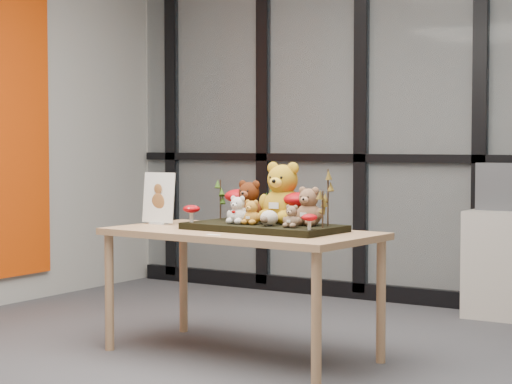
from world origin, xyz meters
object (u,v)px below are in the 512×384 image
Objects in this scene: bear_pooh_yellow at (283,190)px; mushroom_front_right at (309,221)px; display_table at (241,243)px; bear_brown_medium at (249,199)px; bear_tan_back at (309,204)px; sign_holder at (159,200)px; bear_beige_small at (292,215)px; bear_white_bow at (238,208)px; bear_small_yellow at (252,211)px; plush_cream_hedgehog at (269,217)px; monitor at (509,187)px; mushroom_back_left at (240,203)px; cabinet at (507,265)px; mushroom_front_left at (191,213)px; diorama_tray at (264,227)px; mushroom_back_right at (298,207)px.

bear_pooh_yellow reaches higher than mushroom_front_right.
bear_brown_medium is at bearing 107.02° from display_table.
bear_tan_back reaches higher than mushroom_front_right.
bear_beige_small is at bearing -10.18° from sign_holder.
bear_pooh_yellow is 2.82× the size of bear_beige_small.
display_table is 9.09× the size of bear_white_bow.
bear_small_yellow is 0.13m from plush_cream_hedgehog.
monitor is (0.53, 1.77, 0.03)m from bear_tan_back.
mushroom_back_left is 0.27× the size of cabinet.
mushroom_back_left is at bearing 56.81° from mushroom_front_left.
bear_brown_medium is 0.30m from plush_cream_hedgehog.
bear_white_bow is at bearing 168.91° from mushroom_front_right.
diorama_tray is 5.06× the size of bear_white_bow.
monitor reaches higher than plush_cream_hedgehog.
bear_beige_small is 0.18× the size of cabinet.
bear_pooh_yellow is at bearing 26.06° from mushroom_front_left.
bear_beige_small is at bearing -4.71° from bear_small_yellow.
mushroom_back_left is at bearing 123.82° from bear_white_bow.
mushroom_front_right is (0.12, -0.21, -0.07)m from bear_tan_back.
bear_brown_medium is 1.33× the size of mushroom_back_right.
bear_pooh_yellow is 2.50× the size of bear_small_yellow.
mushroom_back_right is 1.87m from cabinet.
bear_small_yellow is 0.36m from mushroom_front_left.
bear_pooh_yellow is 0.31m from mushroom_back_left.
diorama_tray is at bearing -151.69° from mushroom_back_right.
cabinet is (0.53, 1.75, -0.48)m from bear_tan_back.
mushroom_front_left is 2.28m from cabinet.
mushroom_front_left is (-0.27, -0.05, -0.03)m from bear_white_bow.
mushroom_front_left is at bearing -121.71° from cabinet.
mushroom_front_left is at bearing -137.10° from bear_brown_medium.
mushroom_front_right is at bearing -101.89° from cabinet.
mushroom_back_right reaches higher than cabinet.
bear_tan_back is 0.32× the size of cabinet.
display_table is 11.70× the size of bear_beige_small.
mushroom_back_left reaches higher than diorama_tray.
bear_white_bow is at bearing -10.96° from sign_holder.
bear_beige_small is 1.24× the size of mushroom_front_left.
plush_cream_hedgehog is (0.21, -0.02, -0.04)m from bear_white_bow.
cabinet is (0.82, 1.86, -0.44)m from bear_small_yellow.
mushroom_back_left is 2.00m from cabinet.
bear_brown_medium is 2.74× the size of plush_cream_hedgehog.
bear_tan_back is 2.16× the size of mushroom_front_left.
mushroom_back_right is at bearing -110.11° from cabinet.
sign_holder reaches higher than display_table.
bear_white_bow is 0.28m from mushroom_front_left.
bear_beige_small is at bearing -69.48° from mushroom_back_right.
bear_brown_medium reaches higher than bear_white_bow.
cabinet is (0.90, 1.83, -0.27)m from display_table.
bear_white_bow reaches higher than mushroom_front_left.
bear_white_bow is at bearing -76.77° from bear_brown_medium.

